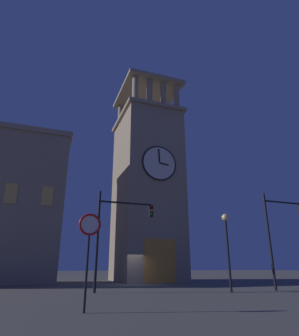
# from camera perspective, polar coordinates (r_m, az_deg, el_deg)

# --- Properties ---
(ground_plane) EXTENTS (200.00, 200.00, 0.00)m
(ground_plane) POSITION_cam_1_polar(r_m,az_deg,el_deg) (26.58, -3.14, -21.98)
(ground_plane) COLOR #56544F
(clocktower) EXTENTS (7.01, 8.62, 25.97)m
(clocktower) POSITION_cam_1_polar(r_m,az_deg,el_deg) (33.54, -0.58, -4.13)
(clocktower) COLOR gray
(clocktower) RESTS_ON ground_plane
(traffic_signal_near) EXTENTS (3.65, 0.41, 6.01)m
(traffic_signal_near) POSITION_cam_1_polar(r_m,az_deg,el_deg) (18.62, -6.60, -11.17)
(traffic_signal_near) COLOR black
(traffic_signal_near) RESTS_ON ground_plane
(traffic_signal_mid) EXTENTS (3.37, 0.41, 6.26)m
(traffic_signal_mid) POSITION_cam_1_polar(r_m,az_deg,el_deg) (22.00, 24.28, -10.35)
(traffic_signal_mid) COLOR black
(traffic_signal_mid) RESTS_ON ground_plane
(street_lamp) EXTENTS (0.44, 0.44, 4.61)m
(street_lamp) POSITION_cam_1_polar(r_m,az_deg,el_deg) (19.01, 14.99, -12.76)
(street_lamp) COLOR black
(street_lamp) RESTS_ON ground_plane
(no_horn_sign) EXTENTS (0.78, 0.14, 3.23)m
(no_horn_sign) POSITION_cam_1_polar(r_m,az_deg,el_deg) (10.56, -11.79, -12.45)
(no_horn_sign) COLOR black
(no_horn_sign) RESTS_ON ground_plane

